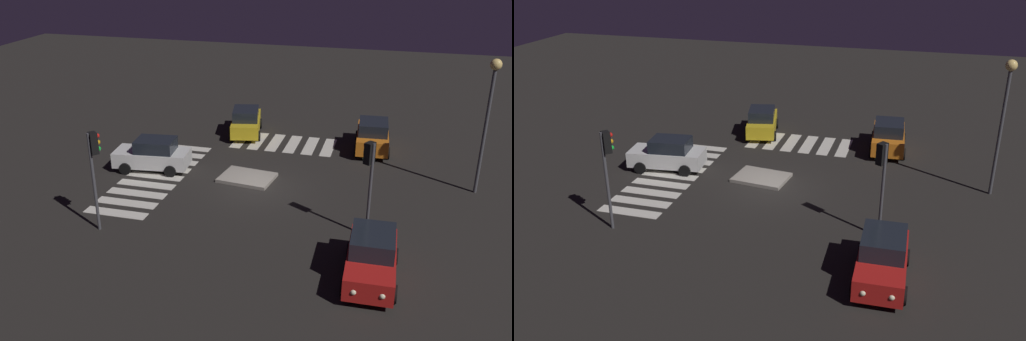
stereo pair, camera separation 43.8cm
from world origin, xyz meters
The scene contains 11 objects.
ground_plane centered at (0.00, 0.00, 0.00)m, with size 80.00×80.00×0.00m, color black.
traffic_island centered at (0.76, -0.96, 0.09)m, with size 3.12×2.50×0.18m.
car_orange centered at (-5.55, -7.30, 0.96)m, with size 2.33×4.58×1.95m.
car_red centered at (-6.54, 6.99, 0.94)m, with size 2.14×4.43×1.91m.
car_yellow centered at (2.85, -8.08, 0.91)m, with size 2.66×4.48×1.85m.
car_white centered at (6.32, -0.90, 0.91)m, with size 4.41×2.38×1.86m.
traffic_light_west centered at (-5.99, 3.57, 3.35)m, with size 0.53×0.54×4.42m.
traffic_light_north centered at (5.69, 6.12, 3.53)m, with size 0.54×0.53×4.67m.
street_lamp centered at (-11.25, -2.43, 4.86)m, with size 0.56×0.56×7.04m.
crosswalk_near centered at (0.00, -6.99, 0.01)m, with size 6.45×3.20×0.02m.
crosswalk_side centered at (5.84, 0.00, 0.01)m, with size 3.20×9.90×0.02m.
Camera 1 is at (-7.01, 26.19, 12.63)m, focal length 39.25 mm.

